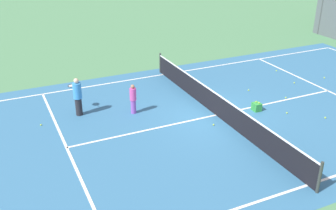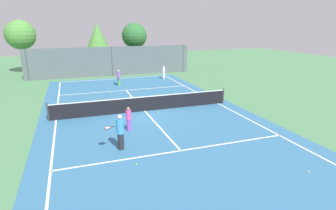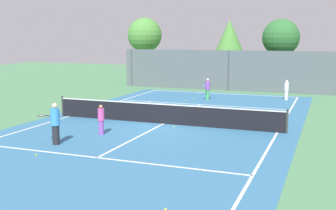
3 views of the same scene
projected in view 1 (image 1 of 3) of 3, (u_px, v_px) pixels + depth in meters
ground_plane at (216, 115)px, 16.91m from camera, size 80.00×80.00×0.00m
court_surface at (216, 115)px, 16.91m from camera, size 13.00×25.00×0.01m
tennis_net at (217, 104)px, 16.70m from camera, size 11.90×0.10×1.10m
player_2 at (133, 99)px, 16.82m from camera, size 0.28×0.28×1.33m
player_3 at (78, 96)px, 16.59m from camera, size 0.94×0.47×1.68m
ball_crate at (257, 107)px, 17.25m from camera, size 0.37×0.33×0.43m
tennis_ball_0 at (276, 71)px, 21.93m from camera, size 0.07×0.07×0.07m
tennis_ball_2 at (249, 90)px, 19.36m from camera, size 0.07×0.07×0.07m
tennis_ball_3 at (294, 83)px, 20.26m from camera, size 0.07×0.07×0.07m
tennis_ball_5 at (324, 78)px, 20.90m from camera, size 0.07×0.07×0.07m
tennis_ball_6 at (214, 125)px, 16.04m from camera, size 0.07×0.07×0.07m
tennis_ball_7 at (287, 113)px, 17.05m from camera, size 0.07×0.07×0.07m
tennis_ball_8 at (286, 98)px, 18.53m from camera, size 0.07×0.07×0.07m
tennis_ball_9 at (325, 118)px, 16.62m from camera, size 0.07×0.07×0.07m
tennis_ball_10 at (41, 125)px, 16.03m from camera, size 0.07×0.07×0.07m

